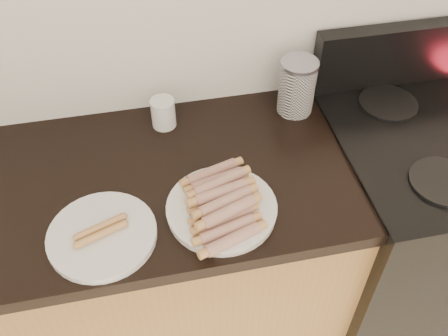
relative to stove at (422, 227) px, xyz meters
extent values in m
cube|color=black|center=(0.00, 0.00, -0.01)|extent=(0.76, 0.65, 0.90)
cube|color=black|center=(0.00, 0.28, 0.55)|extent=(0.76, 0.06, 0.20)
cylinder|color=black|center=(-0.17, -0.17, 0.46)|extent=(0.18, 0.18, 0.01)
cylinder|color=black|center=(-0.17, 0.17, 0.46)|extent=(0.18, 0.18, 0.01)
cylinder|color=white|center=(-0.76, -0.14, 0.45)|extent=(0.32, 0.32, 0.02)
cylinder|color=white|center=(-1.06, -0.16, 0.45)|extent=(0.31, 0.31, 0.02)
cylinder|color=#9F2C1E|center=(-0.76, -0.25, 0.48)|extent=(0.14, 0.07, 0.03)
cylinder|color=#9F2C1E|center=(-0.76, -0.22, 0.48)|extent=(0.14, 0.07, 0.03)
cylinder|color=#9F2C1E|center=(-0.76, -0.19, 0.48)|extent=(0.14, 0.07, 0.03)
cylinder|color=#9F2C1E|center=(-0.76, -0.15, 0.48)|extent=(0.14, 0.07, 0.03)
cylinder|color=#9F2C1E|center=(-0.76, -0.12, 0.48)|extent=(0.14, 0.07, 0.03)
cylinder|color=#9F2C1E|center=(-0.76, -0.09, 0.48)|extent=(0.14, 0.07, 0.03)
cylinder|color=#9F2C1E|center=(-0.76, -0.06, 0.48)|extent=(0.14, 0.07, 0.03)
cylinder|color=#9F2C1E|center=(-0.76, -0.03, 0.48)|extent=(0.14, 0.07, 0.03)
cylinder|color=#9F2C1E|center=(-0.76, -0.19, 0.50)|extent=(0.14, 0.07, 0.03)
cylinder|color=#9F2C1E|center=(-0.76, -0.15, 0.50)|extent=(0.14, 0.07, 0.03)
cylinder|color=#9F2C1E|center=(-0.76, -0.12, 0.50)|extent=(0.14, 0.07, 0.03)
cylinder|color=#9F2C1E|center=(-0.76, -0.09, 0.50)|extent=(0.14, 0.07, 0.03)
cylinder|color=#C56A45|center=(-1.06, -0.17, 0.47)|extent=(0.12, 0.06, 0.02)
cylinder|color=#C56A45|center=(-1.06, -0.15, 0.47)|extent=(0.12, 0.06, 0.02)
cylinder|color=white|center=(-0.46, 0.22, 0.53)|extent=(0.11, 0.11, 0.16)
cylinder|color=silver|center=(-0.46, 0.22, 0.61)|extent=(0.11, 0.11, 0.01)
cylinder|color=white|center=(-0.86, 0.23, 0.49)|extent=(0.08, 0.08, 0.09)
camera|label=1|loc=(-0.92, -0.92, 1.43)|focal=40.00mm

